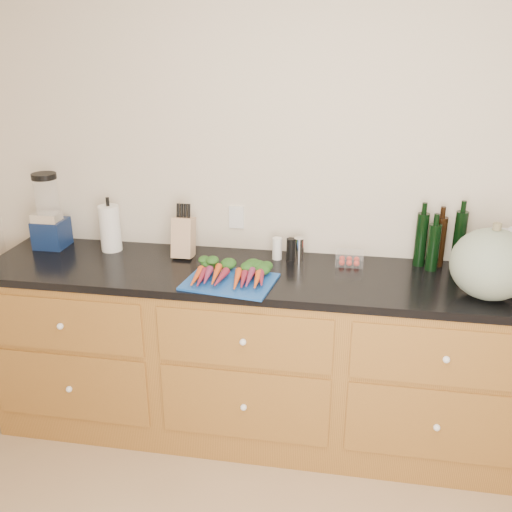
% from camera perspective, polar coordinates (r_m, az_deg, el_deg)
% --- Properties ---
extents(wall_back, '(4.10, 0.05, 2.60)m').
position_cam_1_polar(wall_back, '(2.98, 9.55, 6.74)').
color(wall_back, beige).
rests_on(wall_back, ground).
extents(cabinets, '(3.60, 0.64, 0.90)m').
position_cam_1_polar(cabinets, '(3.02, 8.47, -10.68)').
color(cabinets, brown).
rests_on(cabinets, ground).
extents(countertop, '(3.64, 0.62, 0.04)m').
position_cam_1_polar(countertop, '(2.80, 8.99, -2.46)').
color(countertop, black).
rests_on(countertop, cabinets).
extents(cutting_board, '(0.45, 0.36, 0.01)m').
position_cam_1_polar(cutting_board, '(2.70, -2.63, -2.57)').
color(cutting_board, '#16479C').
rests_on(cutting_board, countertop).
extents(carrots, '(0.38, 0.28, 0.05)m').
position_cam_1_polar(carrots, '(2.72, -2.45, -1.67)').
color(carrots, '#D74D19').
rests_on(carrots, cutting_board).
extents(squash, '(0.35, 0.35, 0.32)m').
position_cam_1_polar(squash, '(2.70, 22.45, -0.76)').
color(squash, slate).
rests_on(squash, countertop).
extents(blender_appliance, '(0.16, 0.16, 0.41)m').
position_cam_1_polar(blender_appliance, '(3.29, -20.00, 3.85)').
color(blender_appliance, '#10214A').
rests_on(blender_appliance, countertop).
extents(paper_towel, '(0.11, 0.11, 0.25)m').
position_cam_1_polar(paper_towel, '(3.16, -14.38, 2.71)').
color(paper_towel, white).
rests_on(paper_towel, countertop).
extents(knife_block, '(0.10, 0.10, 0.21)m').
position_cam_1_polar(knife_block, '(3.01, -7.26, 1.87)').
color(knife_block, tan).
rests_on(knife_block, countertop).
extents(grinder_salt, '(0.05, 0.05, 0.12)m').
position_cam_1_polar(grinder_salt, '(2.96, 2.12, 0.75)').
color(grinder_salt, white).
rests_on(grinder_salt, countertop).
extents(grinder_pepper, '(0.05, 0.05, 0.12)m').
position_cam_1_polar(grinder_pepper, '(2.95, 3.51, 0.68)').
color(grinder_pepper, black).
rests_on(grinder_pepper, countertop).
extents(canister_chrome, '(0.05, 0.05, 0.12)m').
position_cam_1_polar(canister_chrome, '(2.95, 4.32, 0.68)').
color(canister_chrome, silver).
rests_on(canister_chrome, countertop).
extents(tomato_box, '(0.14, 0.11, 0.06)m').
position_cam_1_polar(tomato_box, '(2.94, 9.33, -0.21)').
color(tomato_box, white).
rests_on(tomato_box, countertop).
extents(bottles, '(0.24, 0.12, 0.29)m').
position_cam_1_polar(bottles, '(2.97, 17.79, 1.35)').
color(bottles, black).
rests_on(bottles, countertop).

